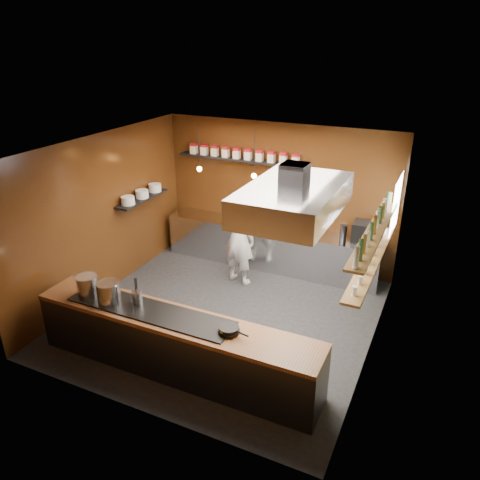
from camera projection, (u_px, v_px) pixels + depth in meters
The scene contains 26 objects.
floor at pixel (225, 316), 8.29m from camera, with size 5.00×5.00×0.00m, color black.
back_wall at pixel (278, 195), 9.75m from camera, with size 5.00×5.00×0.00m, color black.
left_wall at pixel (103, 216), 8.65m from camera, with size 5.00×5.00×0.00m, color black.
right_wall at pixel (379, 268), 6.71m from camera, with size 5.00×5.00×0.00m, color #474428.
ceiling at pixel (222, 148), 7.08m from camera, with size 5.00×5.00×0.00m, color silver.
window_pane at pixel (396, 206), 7.98m from camera, with size 1.00×1.00×0.00m, color white.
prep_counter at pixel (271, 247), 9.91m from camera, with size 4.60×0.65×0.90m, color silver.
pass_counter at pixel (174, 344), 6.78m from camera, with size 4.40×0.72×0.94m.
tin_shelf at pixel (236, 159), 9.70m from camera, with size 2.60×0.26×0.04m, color black.
plate_shelf at pixel (142, 199), 9.40m from camera, with size 0.30×1.40×0.04m, color black.
bottle_shelf_upper at pixel (374, 232), 6.86m from camera, with size 0.26×2.80×0.04m, color olive.
bottle_shelf_lower at pixel (371, 261), 7.05m from camera, with size 0.26×2.80×0.04m, color olive.
extractor_hood at pixel (293, 199), 6.44m from camera, with size 1.20×2.00×0.72m.
pendant_left at pixel (199, 166), 9.37m from camera, with size 0.10×0.10×0.95m.
pendant_right at pixel (254, 173), 8.91m from camera, with size 0.10×0.10×0.95m.
storage_tins at pixel (242, 154), 9.59m from camera, with size 2.43×0.13×0.22m.
plate_stacks at pixel (142, 194), 9.36m from camera, with size 0.26×1.16×0.16m.
bottles at pixel (376, 223), 6.80m from camera, with size 0.06×2.66×0.24m.
wine_glasses at pixel (371, 256), 7.01m from camera, with size 0.07×2.37×0.13m.
stockpot_large at pixel (87, 285), 7.08m from camera, with size 0.32×0.32×0.31m, color silver.
stockpot_small at pixel (109, 292), 6.88m from camera, with size 0.34×0.34×0.32m, color #B8BAC0.
utensil_crock at pixel (137, 298), 6.87m from camera, with size 0.15×0.15×0.20m, color #B3B5BA.
frying_pan at pixel (229, 329), 6.24m from camera, with size 0.46×0.30×0.07m.
butter_jar at pixel (223, 333), 6.18m from camera, with size 0.09×0.09×0.08m, color gold.
espresso_machine at pixel (364, 233), 8.88m from camera, with size 0.43×0.41×0.43m, color black.
chef at pixel (239, 238), 9.10m from camera, with size 0.69×0.45×1.90m, color silver.
Camera 1 is at (3.23, -6.26, 4.59)m, focal length 35.00 mm.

